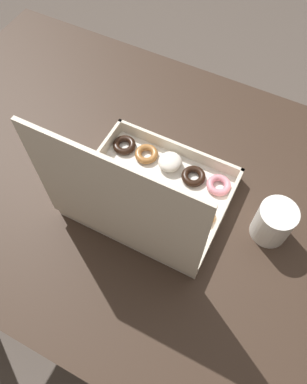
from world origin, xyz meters
name	(u,v)px	position (x,y,z in m)	size (l,w,h in m)	color
ground_plane	(146,278)	(0.00, 0.00, 0.00)	(8.00, 8.00, 0.00)	#564C44
dining_table	(141,202)	(0.00, 0.00, 0.65)	(1.28, 0.83, 0.75)	#38281E
donut_box	(144,196)	(-0.04, 0.06, 0.81)	(0.33, 0.28, 0.33)	silver
coffee_mug	(274,222)	(-0.31, -0.01, 0.80)	(0.08, 0.08, 0.09)	white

